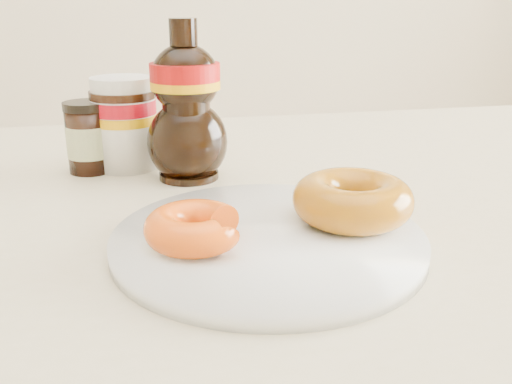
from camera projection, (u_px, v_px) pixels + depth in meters
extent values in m
cube|color=beige|center=(193.00, 224.00, 0.61)|extent=(1.40, 0.90, 0.04)
cylinder|color=#C6B28C|center=(475.00, 300.00, 1.20)|extent=(0.06, 0.06, 0.71)
cylinder|color=white|center=(268.00, 240.00, 0.50)|extent=(0.28, 0.28, 0.01)
torus|color=white|center=(268.00, 239.00, 0.50)|extent=(0.27, 0.27, 0.01)
torus|color=#EE520D|center=(194.00, 227.00, 0.47)|extent=(0.11, 0.11, 0.03)
torus|color=#A2580A|center=(352.00, 200.00, 0.52)|extent=(0.11, 0.11, 0.04)
cylinder|color=white|center=(125.00, 131.00, 0.72)|extent=(0.08, 0.08, 0.10)
cylinder|color=maroon|center=(123.00, 107.00, 0.71)|extent=(0.08, 0.08, 0.02)
cylinder|color=#D89905|center=(124.00, 119.00, 0.72)|extent=(0.08, 0.08, 0.01)
cylinder|color=black|center=(122.00, 94.00, 0.71)|extent=(0.08, 0.08, 0.01)
cylinder|color=white|center=(122.00, 85.00, 0.71)|extent=(0.08, 0.08, 0.02)
cylinder|color=black|center=(89.00, 141.00, 0.71)|extent=(0.05, 0.05, 0.08)
cylinder|color=beige|center=(89.00, 141.00, 0.71)|extent=(0.05, 0.05, 0.04)
cylinder|color=black|center=(85.00, 106.00, 0.70)|extent=(0.06, 0.06, 0.01)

